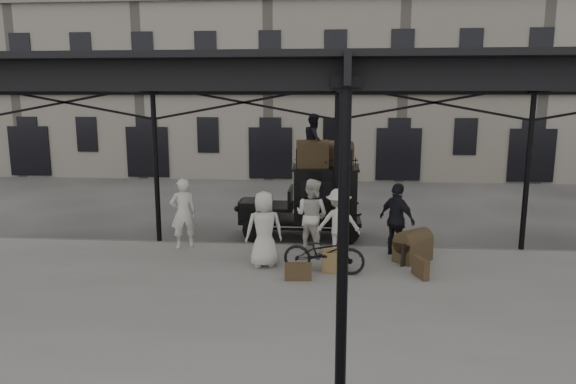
# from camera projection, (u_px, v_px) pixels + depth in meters

# --- Properties ---
(ground) EXTENTS (120.00, 120.00, 0.00)m
(ground) POSITION_uv_depth(u_px,v_px,m) (336.00, 274.00, 12.30)
(ground) COLOR #383533
(ground) RESTS_ON ground
(platform) EXTENTS (28.00, 8.00, 0.15)m
(platform) POSITION_uv_depth(u_px,v_px,m) (336.00, 304.00, 10.33)
(platform) COLOR slate
(platform) RESTS_ON ground
(canopy) EXTENTS (22.50, 9.00, 4.74)m
(canopy) POSITION_uv_depth(u_px,v_px,m) (340.00, 75.00, 9.78)
(canopy) COLOR black
(canopy) RESTS_ON ground
(building_frontage) EXTENTS (64.00, 8.00, 14.00)m
(building_frontage) POSITION_uv_depth(u_px,v_px,m) (335.00, 46.00, 28.67)
(building_frontage) COLOR slate
(building_frontage) RESTS_ON ground
(taxi) EXTENTS (3.65, 1.55, 2.18)m
(taxi) POSITION_uv_depth(u_px,v_px,m) (315.00, 199.00, 15.32)
(taxi) COLOR black
(taxi) RESTS_ON ground
(porter_left) EXTENTS (0.82, 0.70, 1.91)m
(porter_left) POSITION_uv_depth(u_px,v_px,m) (183.00, 213.00, 13.83)
(porter_left) COLOR beige
(porter_left) RESTS_ON platform
(porter_midleft) EXTENTS (1.18, 1.10, 1.94)m
(porter_midleft) POSITION_uv_depth(u_px,v_px,m) (312.00, 215.00, 13.53)
(porter_midleft) COLOR silver
(porter_midleft) RESTS_ON platform
(porter_centre) EXTENTS (1.02, 0.80, 1.84)m
(porter_centre) POSITION_uv_depth(u_px,v_px,m) (264.00, 229.00, 12.30)
(porter_centre) COLOR beige
(porter_centre) RESTS_ON platform
(porter_official) EXTENTS (1.08, 1.14, 1.90)m
(porter_official) POSITION_uv_depth(u_px,v_px,m) (397.00, 220.00, 13.13)
(porter_official) COLOR black
(porter_official) RESTS_ON platform
(porter_right) EXTENTS (1.16, 0.70, 1.75)m
(porter_right) POSITION_uv_depth(u_px,v_px,m) (338.00, 222.00, 13.16)
(porter_right) COLOR beige
(porter_right) RESTS_ON platform
(bicycle) EXTENTS (1.96, 0.88, 0.99)m
(bicycle) POSITION_uv_depth(u_px,v_px,m) (324.00, 252.00, 11.88)
(bicycle) COLOR black
(bicycle) RESTS_ON platform
(porter_roof) EXTENTS (0.61, 0.77, 1.55)m
(porter_roof) POSITION_uv_depth(u_px,v_px,m) (314.00, 140.00, 14.91)
(porter_roof) COLOR black
(porter_roof) RESTS_ON taxi
(steamer_trunk_roof_near) EXTENTS (0.96, 0.64, 0.67)m
(steamer_trunk_roof_near) POSITION_uv_depth(u_px,v_px,m) (312.00, 156.00, 14.85)
(steamer_trunk_roof_near) COLOR #493A22
(steamer_trunk_roof_near) RESTS_ON taxi
(steamer_trunk_roof_far) EXTENTS (0.96, 0.77, 0.61)m
(steamer_trunk_roof_far) POSITION_uv_depth(u_px,v_px,m) (338.00, 155.00, 15.23)
(steamer_trunk_roof_far) COLOR #493A22
(steamer_trunk_roof_far) RESTS_ON taxi
(steamer_trunk_platform) EXTENTS (1.05, 1.02, 0.67)m
(steamer_trunk_platform) POSITION_uv_depth(u_px,v_px,m) (413.00, 248.00, 12.79)
(steamer_trunk_platform) COLOR #493A22
(steamer_trunk_platform) RESTS_ON platform
(wicker_hamper) EXTENTS (0.61, 0.47, 0.50)m
(wicker_hamper) POSITION_uv_depth(u_px,v_px,m) (335.00, 261.00, 12.08)
(wicker_hamper) COLOR olive
(wicker_hamper) RESTS_ON platform
(suitcase_upright) EXTENTS (0.32, 0.62, 0.45)m
(suitcase_upright) POSITION_uv_depth(u_px,v_px,m) (420.00, 268.00, 11.65)
(suitcase_upright) COLOR #493A22
(suitcase_upright) RESTS_ON platform
(suitcase_flat) EXTENTS (0.61, 0.20, 0.40)m
(suitcase_flat) POSITION_uv_depth(u_px,v_px,m) (298.00, 272.00, 11.46)
(suitcase_flat) COLOR #493A22
(suitcase_flat) RESTS_ON platform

